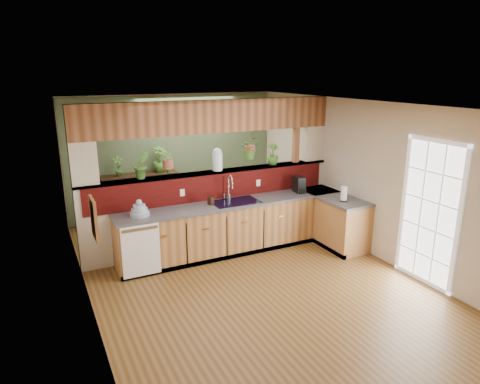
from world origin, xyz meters
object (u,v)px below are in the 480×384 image
paper_towel (344,194)px  soap_dispenser (211,199)px  glass_jar (217,159)px  faucet (229,186)px  shelving_console (141,198)px  coffee_maker (299,185)px  dish_stack (140,211)px

paper_towel → soap_dispenser: bearing=158.8°
soap_dispenser → glass_jar: bearing=51.2°
paper_towel → faucet: bearing=151.3°
faucet → shelving_console: bearing=116.5°
faucet → coffee_maker: faucet is taller
glass_jar → soap_dispenser: bearing=-128.8°
faucet → glass_jar: glass_jar is taller
faucet → dish_stack: (-1.61, -0.16, -0.16)m
shelving_console → glass_jar: bearing=-61.8°
coffee_maker → paper_towel: bearing=-56.5°
coffee_maker → shelving_console: 3.35m
paper_towel → glass_jar: glass_jar is taller
glass_jar → shelving_console: (-0.93, 1.90, -1.09)m
faucet → soap_dispenser: bearing=-162.8°
dish_stack → paper_towel: bearing=-13.2°
coffee_maker → paper_towel: (0.38, -0.80, -0.01)m
dish_stack → shelving_console: dish_stack is taller
faucet → dish_stack: size_ratio=1.48×
glass_jar → shelving_console: glass_jar is taller
soap_dispenser → glass_jar: size_ratio=0.47×
soap_dispenser → coffee_maker: bearing=-0.8°
faucet → soap_dispenser: 0.44m
dish_stack → soap_dispenser: 1.21m
soap_dispenser → glass_jar: (0.27, 0.34, 0.60)m
faucet → coffee_maker: (1.35, -0.15, -0.10)m
glass_jar → paper_towel: bearing=-32.2°
faucet → paper_towel: (1.73, -0.95, -0.11)m
faucet → paper_towel: bearing=-28.7°
faucet → soap_dispenser: faucet is taller
glass_jar → shelving_console: bearing=116.1°
soap_dispenser → faucet: bearing=17.2°
soap_dispenser → paper_towel: paper_towel is taller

